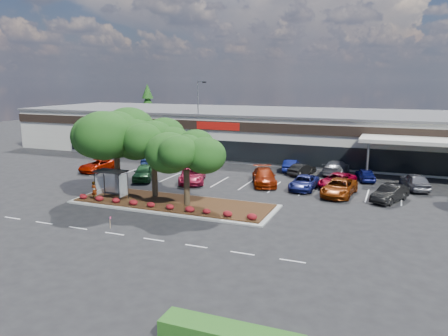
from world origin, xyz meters
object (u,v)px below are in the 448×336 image
at_px(car_0, 97,165).
at_px(survey_stake, 110,221).
at_px(car_1, 144,172).
at_px(light_pole, 199,125).

bearing_deg(car_0, survey_stake, -48.61).
xyz_separation_m(car_0, car_1, (7.59, -1.84, 0.12)).
xyz_separation_m(light_pole, survey_stake, (5.88, -28.12, -4.13)).
height_order(light_pole, survey_stake, light_pole).
bearing_deg(light_pole, survey_stake, -78.20).
bearing_deg(car_1, car_0, 145.65).
bearing_deg(car_1, survey_stake, -87.70).
bearing_deg(survey_stake, car_0, 130.00).
distance_m(light_pole, car_1, 14.08).
height_order(car_0, car_1, car_1).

